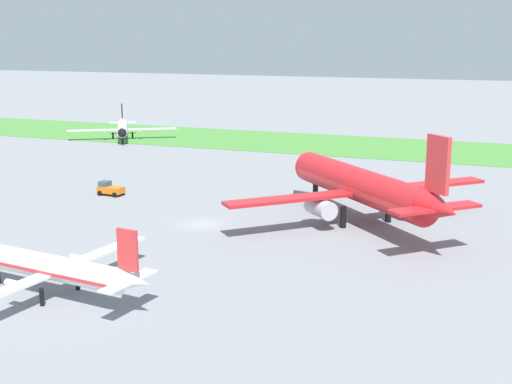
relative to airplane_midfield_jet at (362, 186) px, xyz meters
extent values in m
plane|color=gray|center=(-17.50, -7.47, -4.43)|extent=(600.00, 600.00, 0.00)
cube|color=#478438|center=(-17.50, 57.89, -4.39)|extent=(360.00, 28.00, 0.08)
cylinder|color=red|center=(-0.48, 0.49, 0.09)|extent=(21.11, 21.37, 3.98)
cone|color=black|center=(-10.63, 10.81, 0.09)|extent=(5.32, 5.32, 3.90)
cone|color=red|center=(10.18, -10.35, 0.59)|extent=(6.11, 6.12, 3.58)
cube|color=red|center=(-0.48, 0.49, -0.21)|extent=(20.15, 20.39, 0.56)
cube|color=red|center=(-6.17, -6.12, -0.60)|extent=(14.16, 13.99, 0.40)
cube|color=red|center=(6.22, 6.06, -0.60)|extent=(14.16, 13.99, 0.40)
cylinder|color=#B7BABF|center=(-3.94, -3.93, -2.03)|extent=(4.61, 4.63, 2.19)
cylinder|color=#B7BABF|center=(3.99, 3.87, -2.03)|extent=(4.61, 4.63, 2.19)
cube|color=red|center=(9.67, -9.83, 4.98)|extent=(2.62, 2.66, 5.79)
cube|color=red|center=(7.86, -11.61, 0.49)|extent=(5.13, 5.10, 0.32)
cube|color=red|center=(11.48, -8.06, 0.49)|extent=(5.13, 5.10, 0.32)
cylinder|color=black|center=(-8.09, 8.23, -3.17)|extent=(0.72, 0.72, 2.53)
cylinder|color=black|center=(-1.44, -2.99, -3.17)|extent=(0.72, 0.72, 2.53)
cylinder|color=black|center=(3.02, 1.39, -3.17)|extent=(0.72, 0.72, 2.53)
cylinder|color=white|center=(-63.07, 48.57, -1.90)|extent=(9.72, 14.03, 2.11)
cone|color=black|center=(-58.67, 41.38, -1.90)|extent=(2.86, 2.87, 2.06)
cone|color=white|center=(-67.70, 56.11, -1.64)|extent=(3.16, 3.50, 1.90)
cube|color=black|center=(-63.07, 48.57, -2.06)|extent=(9.31, 13.33, 0.29)
cube|color=white|center=(-58.36, 51.95, -2.27)|extent=(10.65, 7.31, 0.21)
cube|color=white|center=(-68.23, 45.90, -2.27)|extent=(10.65, 7.31, 0.21)
cylinder|color=#B7BABF|center=(-59.83, 50.36, -2.27)|extent=(1.45, 1.79, 0.67)
cylinder|color=#B7BABF|center=(-66.15, 46.49, -2.27)|extent=(1.45, 1.79, 0.67)
cube|color=black|center=(-67.48, 55.75, 0.83)|extent=(1.21, 1.75, 3.37)
cube|color=white|center=(-66.22, 56.52, -1.69)|extent=(3.17, 2.62, 0.17)
cube|color=white|center=(-68.73, 54.98, -1.69)|extent=(3.17, 2.62, 0.17)
cylinder|color=black|center=(-59.77, 43.18, -3.69)|extent=(0.38, 0.38, 1.47)
cylinder|color=black|center=(-61.85, 50.55, -3.69)|extent=(0.38, 0.38, 1.47)
cylinder|color=black|center=(-65.40, 48.38, -3.69)|extent=(0.38, 0.38, 1.47)
cylinder|color=white|center=(-19.65, -33.19, -1.86)|extent=(15.56, 4.07, 2.14)
cone|color=white|center=(-10.73, -34.32, -1.59)|extent=(3.22, 2.29, 1.93)
cube|color=red|center=(-19.65, -33.19, -2.02)|extent=(14.72, 4.00, 0.30)
cube|color=white|center=(-18.48, -27.40, -2.24)|extent=(2.97, 11.87, 0.21)
cylinder|color=#B7BABF|center=(-20.29, -36.90, -2.24)|extent=(1.79, 0.90, 0.69)
cylinder|color=#B7BABF|center=(-19.34, -29.43, -2.24)|extent=(1.79, 0.90, 0.69)
cube|color=red|center=(-11.15, -34.27, 0.92)|extent=(1.94, 0.50, 3.43)
cube|color=white|center=(-11.34, -35.75, -1.65)|extent=(1.65, 3.14, 0.17)
cube|color=white|center=(-10.96, -32.78, -1.65)|extent=(1.65, 3.14, 0.17)
cylinder|color=black|center=(-18.85, -35.42, -3.68)|extent=(0.39, 0.39, 1.50)
cylinder|color=black|center=(-18.32, -31.22, -3.68)|extent=(0.39, 0.39, 1.50)
cube|color=orange|center=(-36.01, 1.74, -3.63)|extent=(3.71, 2.03, 0.90)
cube|color=#334C60|center=(-37.01, 1.81, -2.83)|extent=(1.39, 1.59, 0.70)
cylinder|color=black|center=(-37.32, 0.93, -4.08)|extent=(0.71, 0.29, 0.70)
cylinder|color=black|center=(-37.21, 2.72, -4.08)|extent=(0.71, 0.29, 0.70)
cylinder|color=black|center=(-34.81, 0.77, -4.08)|extent=(0.71, 0.29, 0.70)
cylinder|color=black|center=(-34.69, 2.56, -4.08)|extent=(0.71, 0.29, 0.70)
camera|label=1|loc=(17.10, -79.35, 17.40)|focal=48.57mm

